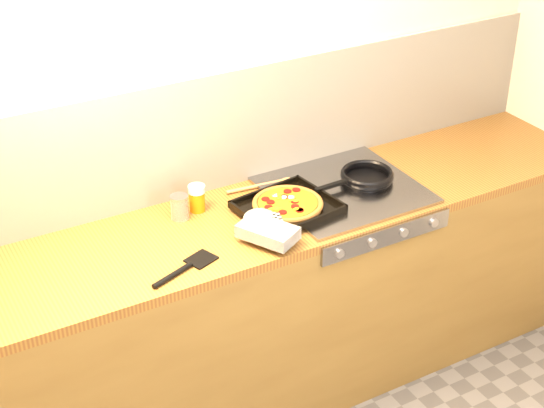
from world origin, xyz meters
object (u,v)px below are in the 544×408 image
pizza_on_tray (281,212)px  juice_glass (197,198)px  tomato_can (180,207)px  frying_pan (366,176)px

pizza_on_tray → juice_glass: (-0.25, 0.23, 0.02)m
juice_glass → tomato_can: bearing=-164.7°
pizza_on_tray → juice_glass: 0.34m
pizza_on_tray → frying_pan: pizza_on_tray is taller
frying_pan → juice_glass: 0.72m
frying_pan → juice_glass: size_ratio=3.40×
pizza_on_tray → tomato_can: tomato_can is taller
pizza_on_tray → juice_glass: bearing=137.3°
tomato_can → juice_glass: size_ratio=0.91×
pizza_on_tray → frying_pan: 0.46m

